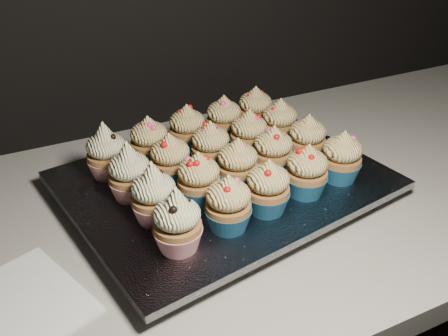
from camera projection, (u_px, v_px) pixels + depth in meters
name	position (u px, v px, depth m)	size (l,w,h in m)	color
worktop	(309.00, 183.00, 0.87)	(2.44, 0.64, 0.04)	beige
napkin	(11.00, 310.00, 0.59)	(0.16, 0.16, 0.00)	white
baking_tray	(224.00, 189.00, 0.80)	(0.44, 0.33, 0.02)	black
foil_lining	(224.00, 180.00, 0.79)	(0.47, 0.37, 0.01)	silver
cupcake_0	(177.00, 223.00, 0.62)	(0.06, 0.06, 0.10)	#AC171D
cupcake_1	(228.00, 204.00, 0.66)	(0.06, 0.06, 0.08)	#1C5B84
cupcake_2	(268.00, 188.00, 0.69)	(0.06, 0.06, 0.08)	#1C5B84
cupcake_3	(307.00, 172.00, 0.73)	(0.06, 0.06, 0.08)	#1C5B84
cupcake_4	(342.00, 158.00, 0.76)	(0.06, 0.06, 0.08)	#1C5B84
cupcake_5	(154.00, 196.00, 0.67)	(0.06, 0.06, 0.10)	#AC171D
cupcake_6	(199.00, 180.00, 0.71)	(0.06, 0.06, 0.08)	#1C5B84
cupcake_7	(238.00, 165.00, 0.74)	(0.06, 0.06, 0.08)	#1C5B84
cupcake_8	(273.00, 152.00, 0.78)	(0.06, 0.06, 0.08)	#1C5B84
cupcake_9	(307.00, 140.00, 0.81)	(0.06, 0.06, 0.08)	#1C5B84
cupcake_10	(130.00, 174.00, 0.72)	(0.06, 0.06, 0.10)	#AC171D
cupcake_11	(170.00, 160.00, 0.76)	(0.06, 0.06, 0.08)	#1C5B84
cupcake_12	(211.00, 147.00, 0.79)	(0.06, 0.06, 0.08)	#1C5B84
cupcake_13	(249.00, 135.00, 0.83)	(0.06, 0.06, 0.08)	#1C5B84
cupcake_14	(279.00, 123.00, 0.87)	(0.06, 0.06, 0.08)	#1C5B84
cupcake_15	(107.00, 153.00, 0.77)	(0.06, 0.06, 0.10)	#AC171D
cupcake_16	(149.00, 142.00, 0.81)	(0.06, 0.06, 0.08)	#1C5B84
cupcake_17	(187.00, 129.00, 0.85)	(0.06, 0.06, 0.08)	#1C5B84
cupcake_18	(224.00, 120.00, 0.88)	(0.06, 0.06, 0.08)	#1C5B84
cupcake_19	(255.00, 110.00, 0.91)	(0.06, 0.06, 0.08)	#1C5B84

